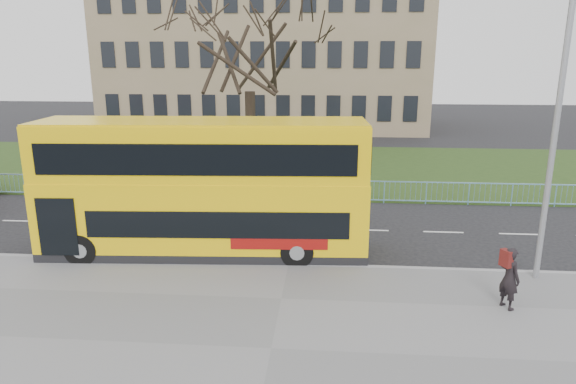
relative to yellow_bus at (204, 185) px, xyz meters
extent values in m
plane|color=black|center=(3.07, 0.51, -2.55)|extent=(120.00, 120.00, 0.00)
cube|color=slate|center=(3.07, -6.24, -2.49)|extent=(80.00, 10.50, 0.12)
cube|color=gray|center=(3.07, -1.04, -2.48)|extent=(80.00, 0.20, 0.14)
cube|color=#223A15|center=(3.07, 14.81, -2.51)|extent=(80.00, 15.40, 0.08)
cube|color=#837253|center=(-1.93, 35.51, 4.45)|extent=(30.00, 15.00, 14.00)
cube|color=yellow|center=(0.00, 0.01, -1.10)|extent=(11.48, 3.34, 2.11)
cube|color=yellow|center=(0.00, 0.01, 0.13)|extent=(11.48, 3.34, 0.36)
cube|color=yellow|center=(0.00, 0.01, 1.26)|extent=(11.42, 3.28, 1.89)
cube|color=black|center=(0.72, -1.31, -1.02)|extent=(8.74, 0.53, 0.92)
cube|color=black|center=(0.08, -1.32, 1.16)|extent=(10.42, 0.63, 1.03)
cylinder|color=black|center=(-3.98, -1.43, -1.99)|extent=(1.14, 0.37, 1.12)
cylinder|color=black|center=(3.36, -1.02, -1.99)|extent=(1.14, 0.37, 1.12)
imported|color=black|center=(9.40, -3.65, -1.54)|extent=(0.69, 0.77, 1.78)
cylinder|color=#92949A|center=(11.01, -1.49, 2.10)|extent=(0.18, 0.18, 9.05)
camera|label=1|loc=(4.36, -17.14, 4.41)|focal=32.00mm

